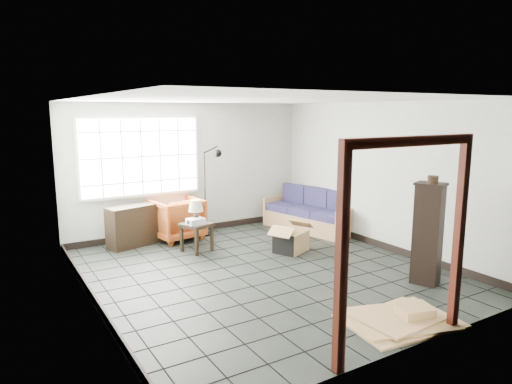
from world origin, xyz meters
TOP-DOWN VIEW (x-y plane):
  - ground at (0.00, 0.00)m, footprint 5.50×5.50m
  - room_shell at (0.00, 0.03)m, footprint 5.02×5.52m
  - window_panel at (-1.00, 2.70)m, footprint 2.32×0.08m
  - doorway_trim at (0.00, -2.70)m, footprint 1.80×0.08m
  - futon_sofa at (2.21, 1.64)m, footprint 1.16×2.07m
  - armchair at (-0.45, 2.40)m, footprint 0.96×0.91m
  - side_table at (-0.44, 1.47)m, footprint 0.59×0.59m
  - table_lamp at (-0.43, 1.53)m, footprint 0.26×0.26m
  - projector at (-0.48, 1.41)m, footprint 0.31×0.25m
  - floor_lamp at (0.26, 2.32)m, footprint 0.47×0.44m
  - console_shelf at (-1.28, 2.40)m, footprint 1.03×0.62m
  - tall_shelf at (1.73, -1.62)m, footprint 0.43×0.48m
  - pot at (1.67, -1.69)m, footprint 0.18×0.18m
  - open_box at (0.97, 0.61)m, footprint 0.99×0.76m
  - cardboard_pile at (0.48, -2.30)m, footprint 1.39×1.14m

SIDE VIEW (x-z plane):
  - ground at x=0.00m, z-range 0.00..0.00m
  - cardboard_pile at x=0.48m, z-range -0.04..0.14m
  - open_box at x=0.97m, z-range -0.07..0.44m
  - futon_sofa at x=2.21m, z-range -0.12..0.75m
  - console_shelf at x=-1.28m, z-range 0.00..0.75m
  - side_table at x=-0.44m, z-range 0.16..0.67m
  - armchair at x=-0.45m, z-range 0.00..0.88m
  - projector at x=-0.48m, z-range 0.51..0.61m
  - tall_shelf at x=1.73m, z-range 0.01..1.47m
  - table_lamp at x=-0.43m, z-range 0.59..0.99m
  - floor_lamp at x=0.26m, z-range 0.06..1.84m
  - doorway_trim at x=0.00m, z-range 0.28..2.48m
  - pot at x=1.67m, z-range 1.46..1.57m
  - window_panel at x=-1.00m, z-range 0.84..2.36m
  - room_shell at x=0.00m, z-range 0.37..2.98m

